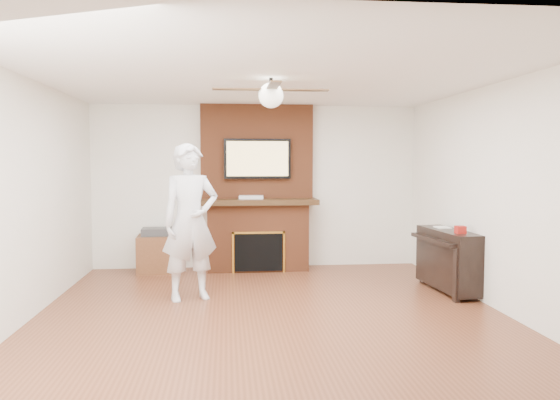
{
  "coord_description": "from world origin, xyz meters",
  "views": [
    {
      "loc": [
        -0.47,
        -5.69,
        1.63
      ],
      "look_at": [
        0.18,
        0.9,
        1.17
      ],
      "focal_mm": 35.0,
      "sensor_mm": 36.0,
      "label": 1
    }
  ],
  "objects": [
    {
      "name": "person",
      "position": [
        -0.89,
        0.77,
        0.92
      ],
      "size": [
        0.79,
        0.66,
        1.85
      ],
      "primitive_type": "imported",
      "rotation": [
        0.0,
        0.0,
        0.35
      ],
      "color": "silver",
      "rests_on": "ground"
    },
    {
      "name": "fireplace",
      "position": [
        0.0,
        2.55,
        1.0
      ],
      "size": [
        1.78,
        0.64,
        2.5
      ],
      "color": "brown",
      "rests_on": "ground"
    },
    {
      "name": "candle_cream",
      "position": [
        0.03,
        2.32,
        0.06
      ],
      "size": [
        0.08,
        0.08,
        0.11
      ],
      "primitive_type": "cylinder",
      "color": "beige",
      "rests_on": "ground"
    },
    {
      "name": "piano",
      "position": [
        2.31,
        0.86,
        0.42
      ],
      "size": [
        0.52,
        1.21,
        0.87
      ],
      "rotation": [
        0.0,
        0.0,
        0.07
      ],
      "color": "black",
      "rests_on": "ground"
    },
    {
      "name": "tv",
      "position": [
        0.0,
        2.5,
        1.68
      ],
      "size": [
        1.0,
        0.08,
        0.6
      ],
      "color": "black",
      "rests_on": "fireplace"
    },
    {
      "name": "room_shell",
      "position": [
        0.0,
        0.0,
        1.25
      ],
      "size": [
        5.36,
        5.86,
        2.86
      ],
      "color": "#5A2D1A",
      "rests_on": "ground"
    },
    {
      "name": "candle_orange",
      "position": [
        -0.23,
        2.35,
        0.06
      ],
      "size": [
        0.07,
        0.07,
        0.12
      ],
      "primitive_type": "cylinder",
      "color": "#EF521C",
      "rests_on": "ground"
    },
    {
      "name": "cable_box",
      "position": [
        -0.1,
        2.45,
        1.11
      ],
      "size": [
        0.37,
        0.23,
        0.05
      ],
      "primitive_type": "cube",
      "rotation": [
        0.0,
        0.0,
        -0.08
      ],
      "color": "silver",
      "rests_on": "fireplace"
    },
    {
      "name": "side_table",
      "position": [
        -1.5,
        2.48,
        0.3
      ],
      "size": [
        0.59,
        0.59,
        0.65
      ],
      "rotation": [
        0.0,
        0.0,
        0.05
      ],
      "color": "#583019",
      "rests_on": "ground"
    },
    {
      "name": "candle_green",
      "position": [
        -0.06,
        2.33,
        0.04
      ],
      "size": [
        0.07,
        0.07,
        0.08
      ],
      "primitive_type": "cylinder",
      "color": "#36772F",
      "rests_on": "ground"
    },
    {
      "name": "ceiling_fan",
      "position": [
        -0.0,
        0.0,
        2.33
      ],
      "size": [
        1.21,
        1.21,
        0.31
      ],
      "color": "black",
      "rests_on": "room_shell"
    },
    {
      "name": "candle_blue",
      "position": [
        0.26,
        2.34,
        0.04
      ],
      "size": [
        0.06,
        0.06,
        0.08
      ],
      "primitive_type": "cylinder",
      "color": "navy",
      "rests_on": "ground"
    }
  ]
}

